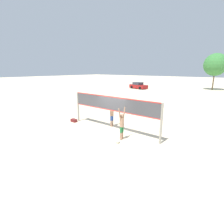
{
  "coord_description": "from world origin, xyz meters",
  "views": [
    {
      "loc": [
        7.86,
        -9.49,
        4.42
      ],
      "look_at": [
        0.0,
        0.0,
        1.39
      ],
      "focal_mm": 28.0,
      "sensor_mm": 36.0,
      "label": 1
    }
  ],
  "objects_px": {
    "volleyball_net": "(112,107)",
    "volleyball": "(118,141)",
    "tree_left_cluster": "(216,65)",
    "parked_car_near": "(138,86)",
    "player_spiker": "(122,123)",
    "gear_bag": "(74,120)",
    "player_blocker": "(112,113)"
  },
  "relations": [
    {
      "from": "tree_left_cluster",
      "to": "parked_car_near",
      "type": "bearing_deg",
      "value": -148.65
    },
    {
      "from": "volleyball",
      "to": "volleyball_net",
      "type": "bearing_deg",
      "value": 138.1
    },
    {
      "from": "player_spiker",
      "to": "parked_car_near",
      "type": "xyz_separation_m",
      "value": [
        -14.97,
        26.65,
        -0.44
      ]
    },
    {
      "from": "volleyball_net",
      "to": "gear_bag",
      "type": "xyz_separation_m",
      "value": [
        -3.86,
        -0.49,
        -1.64
      ]
    },
    {
      "from": "volleyball_net",
      "to": "gear_bag",
      "type": "height_order",
      "value": "volleyball_net"
    },
    {
      "from": "volleyball",
      "to": "player_spiker",
      "type": "bearing_deg",
      "value": 104.79
    },
    {
      "from": "player_blocker",
      "to": "gear_bag",
      "type": "xyz_separation_m",
      "value": [
        -3.27,
        -1.19,
        -0.98
      ]
    },
    {
      "from": "gear_bag",
      "to": "tree_left_cluster",
      "type": "distance_m",
      "value": 35.16
    },
    {
      "from": "player_blocker",
      "to": "parked_car_near",
      "type": "height_order",
      "value": "player_blocker"
    },
    {
      "from": "player_spiker",
      "to": "volleyball",
      "type": "height_order",
      "value": "player_spiker"
    },
    {
      "from": "parked_car_near",
      "to": "tree_left_cluster",
      "type": "relative_size",
      "value": 0.6
    },
    {
      "from": "parked_car_near",
      "to": "volleyball_net",
      "type": "bearing_deg",
      "value": -48.92
    },
    {
      "from": "player_blocker",
      "to": "parked_car_near",
      "type": "bearing_deg",
      "value": -152.94
    },
    {
      "from": "parked_car_near",
      "to": "tree_left_cluster",
      "type": "height_order",
      "value": "tree_left_cluster"
    },
    {
      "from": "gear_bag",
      "to": "parked_car_near",
      "type": "relative_size",
      "value": 0.12
    },
    {
      "from": "player_spiker",
      "to": "tree_left_cluster",
      "type": "xyz_separation_m",
      "value": [
        -1.27,
        35.0,
        4.23
      ]
    },
    {
      "from": "tree_left_cluster",
      "to": "volleyball",
      "type": "bearing_deg",
      "value": -87.7
    },
    {
      "from": "volleyball_net",
      "to": "player_blocker",
      "type": "xyz_separation_m",
      "value": [
        -0.6,
        0.7,
        -0.66
      ]
    },
    {
      "from": "volleyball",
      "to": "parked_car_near",
      "type": "height_order",
      "value": "parked_car_near"
    },
    {
      "from": "player_spiker",
      "to": "parked_car_near",
      "type": "bearing_deg",
      "value": 29.32
    },
    {
      "from": "volleyball_net",
      "to": "tree_left_cluster",
      "type": "height_order",
      "value": "tree_left_cluster"
    },
    {
      "from": "player_spiker",
      "to": "tree_left_cluster",
      "type": "height_order",
      "value": "tree_left_cluster"
    },
    {
      "from": "volleyball",
      "to": "parked_car_near",
      "type": "distance_m",
      "value": 31.19
    },
    {
      "from": "volleyball",
      "to": "tree_left_cluster",
      "type": "height_order",
      "value": "tree_left_cluster"
    },
    {
      "from": "parked_car_near",
      "to": "player_blocker",
      "type": "bearing_deg",
      "value": -49.34
    },
    {
      "from": "volleyball_net",
      "to": "volleyball",
      "type": "bearing_deg",
      "value": -41.9
    },
    {
      "from": "volleyball_net",
      "to": "parked_car_near",
      "type": "distance_m",
      "value": 28.97
    },
    {
      "from": "player_spiker",
      "to": "player_blocker",
      "type": "relative_size",
      "value": 1.01
    },
    {
      "from": "volleyball",
      "to": "parked_car_near",
      "type": "bearing_deg",
      "value": 119.02
    },
    {
      "from": "parked_car_near",
      "to": "tree_left_cluster",
      "type": "bearing_deg",
      "value": 44.96
    },
    {
      "from": "player_blocker",
      "to": "tree_left_cluster",
      "type": "height_order",
      "value": "tree_left_cluster"
    },
    {
      "from": "volleyball",
      "to": "tree_left_cluster",
      "type": "relative_size",
      "value": 0.03
    }
  ]
}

